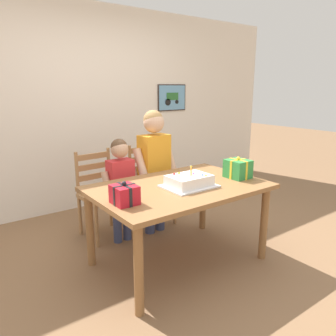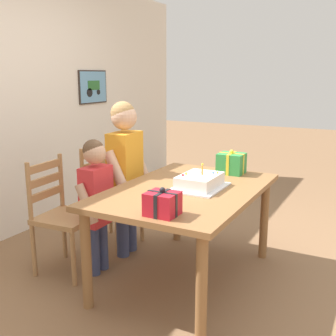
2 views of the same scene
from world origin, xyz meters
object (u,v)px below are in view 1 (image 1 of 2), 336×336
object	(u,v)px
gift_box_red_large	(124,195)
gift_box_beside_cake	(238,169)
dining_table	(179,195)
chair_right	(151,184)
birthday_cake	(189,181)
chair_left	(101,194)
child_older	(154,160)
child_younger	(121,181)

from	to	relation	value
gift_box_red_large	gift_box_beside_cake	xyz separation A→B (m)	(1.21, -0.00, 0.02)
dining_table	gift_box_beside_cake	bearing A→B (deg)	-12.14
gift_box_red_large	chair_right	size ratio (longest dim) A/B	0.21
gift_box_red_large	chair_right	xyz separation A→B (m)	(0.92, 1.07, -0.34)
birthday_cake	gift_box_beside_cake	xyz separation A→B (m)	(0.56, -0.05, 0.04)
gift_box_red_large	chair_left	xyz separation A→B (m)	(0.29, 1.07, -0.34)
dining_table	gift_box_red_large	size ratio (longest dim) A/B	7.83
dining_table	chair_left	bearing A→B (deg)	108.49
gift_box_red_large	gift_box_beside_cake	distance (m)	1.21
gift_box_beside_cake	chair_right	world-z (taller)	gift_box_beside_cake
birthday_cake	child_older	world-z (taller)	child_older
birthday_cake	chair_right	size ratio (longest dim) A/B	0.48
gift_box_red_large	chair_left	distance (m)	1.16
chair_right	child_younger	world-z (taller)	child_younger
gift_box_beside_cake	child_older	distance (m)	0.91
chair_left	chair_right	xyz separation A→B (m)	(0.63, 0.00, 0.00)
child_younger	dining_table	bearing A→B (deg)	-72.29
dining_table	child_younger	xyz separation A→B (m)	(-0.22, 0.68, 0.01)
chair_left	birthday_cake	bearing A→B (deg)	-70.55
child_younger	chair_left	bearing A→B (deg)	110.41
gift_box_red_large	child_older	bearing A→B (deg)	45.03
chair_right	child_older	bearing A→B (deg)	-114.40
dining_table	child_younger	size ratio (longest dim) A/B	1.39
gift_box_red_large	child_older	distance (m)	1.13
birthday_cake	child_older	distance (m)	0.77
child_older	birthday_cake	bearing A→B (deg)	-100.92
child_older	dining_table	bearing A→B (deg)	-105.94
dining_table	child_older	world-z (taller)	child_older
birthday_cake	chair_left	size ratio (longest dim) A/B	0.48
birthday_cake	gift_box_red_large	xyz separation A→B (m)	(-0.66, -0.04, 0.02)
dining_table	child_older	size ratio (longest dim) A/B	1.12
birthday_cake	gift_box_beside_cake	bearing A→B (deg)	-4.90
gift_box_red_large	chair_right	bearing A→B (deg)	49.25
child_younger	chair_right	bearing A→B (deg)	26.86
chair_left	child_younger	size ratio (longest dim) A/B	0.85
gift_box_red_large	gift_box_beside_cake	world-z (taller)	gift_box_beside_cake
dining_table	gift_box_red_large	bearing A→B (deg)	-168.20
gift_box_red_large	child_younger	size ratio (longest dim) A/B	0.18
gift_box_red_large	child_younger	bearing A→B (deg)	63.94
gift_box_beside_cake	child_older	bearing A→B (deg)	117.11
child_older	child_younger	distance (m)	0.44
child_older	gift_box_red_large	bearing A→B (deg)	-134.97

